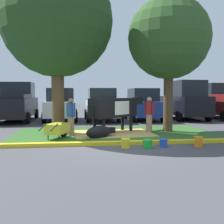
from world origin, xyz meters
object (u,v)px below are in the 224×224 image
wheelbarrow (58,129)px  shade_tree_right (169,38)px  calf_lying (100,132)px  person_visitor_near (71,116)px  pickup_truck_maroon (224,102)px  person_handler (149,114)px  sedan_silver (101,105)px  bucket_blue (163,143)px  hatchback_white (61,105)px  sedan_blue (143,105)px  bucket_green (148,144)px  shade_tree_left (57,21)px  bucket_orange (199,142)px  suv_black (184,100)px  bucket_yellow (126,143)px  cow_holstein (115,108)px  pickup_truck_black (16,103)px

wheelbarrow → shade_tree_right: bearing=16.8°
wheelbarrow → calf_lying: bearing=-0.8°
shade_tree_right → calf_lying: (-3.14, -1.44, -3.83)m
person_visitor_near → wheelbarrow: 0.99m
wheelbarrow → pickup_truck_maroon: (10.55, 7.16, 0.73)m
person_handler → wheelbarrow: size_ratio=0.98×
wheelbarrow → sedan_silver: size_ratio=0.36×
bucket_blue → hatchback_white: bearing=112.2°
calf_lying → sedan_blue: size_ratio=0.29×
wheelbarrow → bucket_green: bearing=-35.9°
hatchback_white → bucket_blue: bearing=-67.8°
shade_tree_left → person_visitor_near: (0.54, -0.69, -3.84)m
shade_tree_right → wheelbarrow: size_ratio=3.73×
pickup_truck_maroon → hatchback_white: bearing=-179.9°
bucket_blue → bucket_orange: (1.11, -0.12, 0.04)m
person_handler → hatchback_white: bearing=124.7°
bucket_green → pickup_truck_maroon: 12.05m
bucket_blue → hatchback_white: size_ratio=0.06×
shade_tree_right → sedan_blue: bearing=87.9°
hatchback_white → sedan_blue: same height
shade_tree_left → suv_black: bearing=35.6°
bucket_blue → suv_black: suv_black is taller
bucket_yellow → sedan_silver: (0.04, 8.84, 0.83)m
sedan_silver → sedan_blue: same height
sedan_silver → pickup_truck_maroon: bearing=1.9°
calf_lying → cow_holstein: bearing=59.3°
bucket_green → hatchback_white: hatchback_white is taller
sedan_silver → wheelbarrow: bearing=-107.9°
person_handler → cow_holstein: bearing=177.3°
calf_lying → pickup_truck_black: size_ratio=0.23×
bucket_yellow → sedan_blue: sedan_blue is taller
shade_tree_right → shade_tree_left: bearing=179.6°
pickup_truck_black → person_visitor_near: bearing=-61.6°
hatchback_white → pickup_truck_maroon: size_ratio=0.82×
shade_tree_right → sedan_silver: bearing=114.2°
person_visitor_near → bucket_green: 3.76m
cow_holstein → calf_lying: cow_holstein is taller
shade_tree_left → hatchback_white: bearing=92.2°
wheelbarrow → suv_black: (7.72, 7.05, 0.88)m
pickup_truck_black → bucket_green: bearing=-57.7°
shade_tree_left → shade_tree_right: 4.80m
cow_holstein → sedan_silver: size_ratio=0.60×
bucket_green → cow_holstein: bearing=99.0°
cow_holstein → person_handler: bearing=-2.7°
sedan_blue → sedan_silver: bearing=-179.7°
calf_lying → sedan_silver: size_ratio=0.29×
cow_holstein → suv_black: (5.40, 5.75, 0.20)m
bucket_blue → sedan_blue: (1.49, 8.82, 0.85)m
cow_holstein → sedan_blue: size_ratio=0.60×
cow_holstein → pickup_truck_maroon: (8.23, 5.86, 0.04)m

